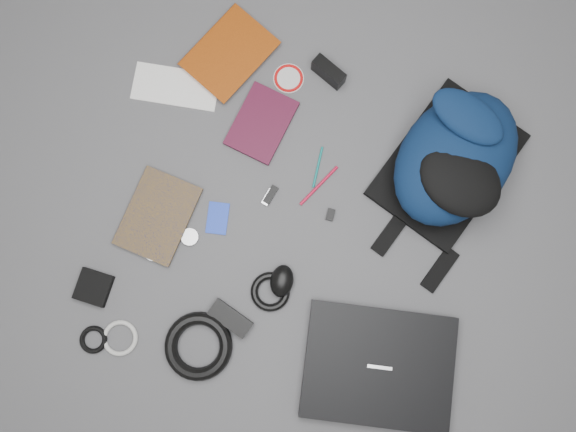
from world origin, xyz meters
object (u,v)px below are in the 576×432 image
(laptop, at_px, (378,366))
(dvd_case, at_px, (262,123))
(power_brick, at_px, (230,318))
(pouch, at_px, (94,287))
(compact_camera, at_px, (329,72))
(mouse, at_px, (282,281))
(backpack, at_px, (456,158))
(textbook_red, at_px, (206,34))
(comic_book, at_px, (130,204))

(laptop, relative_size, dvd_case, 1.96)
(power_brick, height_order, pouch, power_brick)
(compact_camera, bearing_deg, mouse, -61.78)
(power_brick, relative_size, pouch, 1.34)
(power_brick, bearing_deg, pouch, -157.53)
(dvd_case, distance_m, mouse, 0.46)
(mouse, bearing_deg, pouch, -166.97)
(backpack, relative_size, pouch, 5.04)
(textbook_red, distance_m, mouse, 0.76)
(laptop, height_order, pouch, laptop)
(comic_book, bearing_deg, dvd_case, 55.14)
(dvd_case, bearing_deg, power_brick, -72.19)
(compact_camera, bearing_deg, laptop, -40.30)
(backpack, relative_size, power_brick, 3.75)
(compact_camera, relative_size, pouch, 1.13)
(textbook_red, distance_m, power_brick, 0.84)
(mouse, bearing_deg, power_brick, -133.10)
(textbook_red, height_order, mouse, mouse)
(mouse, bearing_deg, backpack, 46.09)
(mouse, distance_m, power_brick, 0.18)
(power_brick, bearing_deg, comic_book, 167.31)
(comic_book, bearing_deg, power_brick, -24.89)
(comic_book, height_order, mouse, mouse)
(dvd_case, relative_size, mouse, 2.28)
(backpack, height_order, compact_camera, backpack)
(textbook_red, xyz_separation_m, dvd_case, (0.25, -0.19, -0.01))
(compact_camera, distance_m, power_brick, 0.76)
(textbook_red, distance_m, pouch, 0.80)
(backpack, distance_m, dvd_case, 0.56)
(textbook_red, bearing_deg, mouse, -31.15)
(textbook_red, bearing_deg, pouch, -70.48)
(comic_book, height_order, power_brick, power_brick)
(comic_book, relative_size, dvd_case, 1.18)
(backpack, height_order, pouch, backpack)
(comic_book, bearing_deg, mouse, -3.80)
(comic_book, xyz_separation_m, compact_camera, (0.39, 0.57, 0.02))
(textbook_red, distance_m, dvd_case, 0.32)
(compact_camera, relative_size, mouse, 1.13)
(power_brick, xyz_separation_m, pouch, (-0.39, -0.06, -0.00))
(compact_camera, xyz_separation_m, pouch, (-0.39, -0.82, -0.02))
(mouse, bearing_deg, comic_book, 164.51)
(pouch, bearing_deg, textbook_red, 89.28)
(backpack, xyz_separation_m, mouse, (-0.32, -0.48, -0.07))
(backpack, bearing_deg, laptop, -73.83)
(laptop, xyz_separation_m, compact_camera, (-0.43, 0.73, 0.01))
(laptop, relative_size, textbook_red, 1.61)
(pouch, bearing_deg, dvd_case, 66.75)
(power_brick, distance_m, pouch, 0.39)
(pouch, bearing_deg, compact_camera, 64.52)
(textbook_red, relative_size, power_brick, 2.05)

